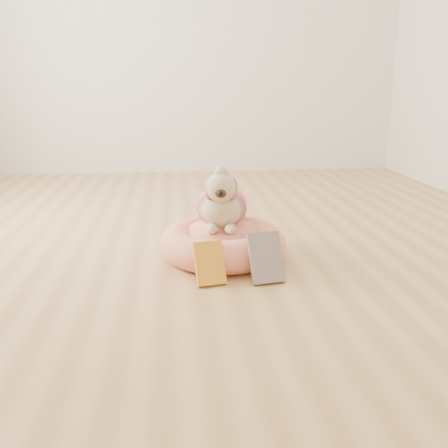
{
  "coord_description": "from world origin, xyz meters",
  "views": [
    {
      "loc": [
        -0.1,
        -2.43,
        0.8
      ],
      "look_at": [
        0.13,
        -0.25,
        0.18
      ],
      "focal_mm": 40.0,
      "sensor_mm": 36.0,
      "label": 1
    }
  ],
  "objects": [
    {
      "name": "dog",
      "position": [
        0.13,
        -0.17,
        0.3
      ],
      "size": [
        0.33,
        0.45,
        0.3
      ],
      "primitive_type": null,
      "rotation": [
        0.0,
        0.0,
        -0.12
      ],
      "color": "brown",
      "rests_on": "pet_bed"
    },
    {
      "name": "pet_bed",
      "position": [
        0.13,
        -0.2,
        0.07
      ],
      "size": [
        0.59,
        0.59,
        0.15
      ],
      "color": "#FE8263",
      "rests_on": "floor"
    },
    {
      "name": "floor",
      "position": [
        0.0,
        0.0,
        0.0
      ],
      "size": [
        4.5,
        4.5,
        0.0
      ],
      "primitive_type": "plane",
      "color": "#AE7E48",
      "rests_on": "ground"
    },
    {
      "name": "wall_back",
      "position": [
        0.0,
        2.25,
        1.35
      ],
      "size": [
        4.5,
        0.0,
        4.5
      ],
      "primitive_type": "plane",
      "rotation": [
        1.57,
        0.0,
        0.0
      ],
      "color": "beige",
      "rests_on": "floor"
    },
    {
      "name": "book_yellow",
      "position": [
        0.04,
        -0.5,
        0.09
      ],
      "size": [
        0.14,
        0.13,
        0.17
      ],
      "primitive_type": "cube",
      "rotation": [
        -0.51,
        0.0,
        0.18
      ],
      "color": "yellow",
      "rests_on": "floor"
    },
    {
      "name": "book_white",
      "position": [
        0.28,
        -0.5,
        0.1
      ],
      "size": [
        0.16,
        0.14,
        0.2
      ],
      "primitive_type": "cube",
      "rotation": [
        -0.49,
        0.0,
        0.17
      ],
      "color": "silver",
      "rests_on": "floor"
    }
  ]
}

